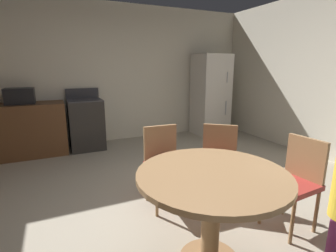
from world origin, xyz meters
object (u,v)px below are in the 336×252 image
object	(u,v)px
chair_east	(296,178)
chair_northeast	(219,159)
refrigerator	(210,95)
dining_table	(212,193)
oven_range	(86,124)
microwave	(20,96)
chair_north	(164,160)

from	to	relation	value
chair_east	chair_northeast	xyz separation A→B (m)	(-0.37, 0.70, 0.00)
refrigerator	dining_table	world-z (taller)	refrigerator
chair_east	chair_northeast	bearing A→B (deg)	-66.32
chair_northeast	oven_range	bearing A→B (deg)	-118.76
refrigerator	dining_table	distance (m)	4.00
microwave	chair_east	bearing A→B (deg)	-53.08
dining_table	microwave	bearing A→B (deg)	113.96
chair_east	chair_northeast	size ratio (longest dim) A/B	1.00
refrigerator	chair_northeast	bearing A→B (deg)	-121.50
dining_table	chair_east	size ratio (longest dim) A/B	1.28
refrigerator	microwave	bearing A→B (deg)	179.22
refrigerator	dining_table	xyz separation A→B (m)	(-2.18, -3.34, -0.28)
refrigerator	microwave	world-z (taller)	refrigerator
oven_range	microwave	size ratio (longest dim) A/B	2.50
refrigerator	chair_north	world-z (taller)	refrigerator
chair_east	chair_north	bearing A→B (deg)	-48.30
dining_table	chair_north	world-z (taller)	chair_north
oven_range	refrigerator	xyz separation A→B (m)	(2.68, -0.05, 0.41)
oven_range	dining_table	distance (m)	3.43
chair_northeast	chair_east	bearing A→B (deg)	66.32
chair_east	chair_north	distance (m)	1.31
refrigerator	oven_range	bearing A→B (deg)	178.85
refrigerator	chair_east	xyz separation A→B (m)	(-1.20, -3.26, -0.38)
dining_table	chair_north	xyz separation A→B (m)	(0.04, 0.99, -0.10)
oven_range	refrigerator	size ratio (longest dim) A/B	0.62
chair_north	dining_table	bearing A→B (deg)	0.00
dining_table	chair_east	xyz separation A→B (m)	(0.98, 0.07, -0.10)
microwave	chair_northeast	xyz separation A→B (m)	(2.12, -2.61, -0.53)
chair_east	refrigerator	bearing A→B (deg)	-114.50
dining_table	chair_northeast	size ratio (longest dim) A/B	1.28
chair_north	oven_range	bearing A→B (deg)	-165.20
microwave	chair_northeast	bearing A→B (deg)	-50.99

